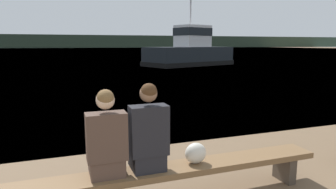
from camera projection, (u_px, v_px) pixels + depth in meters
name	position (u px, v px, depth m)	size (l,w,h in m)	color
water_surface	(62.00, 49.00, 116.80)	(240.00, 240.00, 0.00)	#5684A3
far_shoreline	(61.00, 41.00, 153.12)	(600.00, 12.00, 6.49)	#2D3D2D
bench_main	(98.00, 185.00, 3.32)	(5.72, 0.40, 0.44)	brown
person_left	(106.00, 141.00, 3.29)	(0.43, 0.41, 0.99)	#4C382D
person_right	(148.00, 134.00, 3.44)	(0.43, 0.41, 1.03)	black
shopping_bag	(196.00, 153.00, 3.70)	(0.27, 0.20, 0.26)	beige
tugboat_red	(190.00, 53.00, 27.02)	(8.96, 6.11, 6.24)	black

